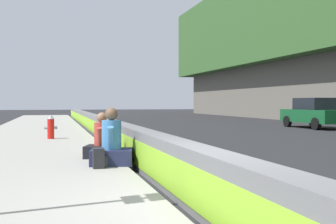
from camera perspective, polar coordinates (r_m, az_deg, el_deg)
name	(u,v)px	position (r m, az deg, el deg)	size (l,w,h in m)	color
ground_plane	(209,216)	(5.57, 5.58, -13.90)	(160.00, 160.00, 0.00)	#232326
jersey_barrier	(209,183)	(5.47, 5.56, -9.61)	(76.00, 0.45, 0.85)	slate
fire_hydrant	(51,126)	(15.73, -15.68, -1.90)	(0.26, 0.46, 0.88)	red
seated_person_foreground	(112,147)	(8.99, -7.70, -4.70)	(0.90, 1.00, 1.21)	#23284C
seated_person_middle	(102,143)	(10.13, -8.98, -4.26)	(0.87, 0.94, 1.08)	black
backpack	(99,158)	(8.58, -9.39, -6.23)	(0.32, 0.28, 0.40)	#232328
parked_car_fourth	(315,113)	(25.00, 19.37, -0.12)	(4.54, 2.02, 1.71)	#145128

